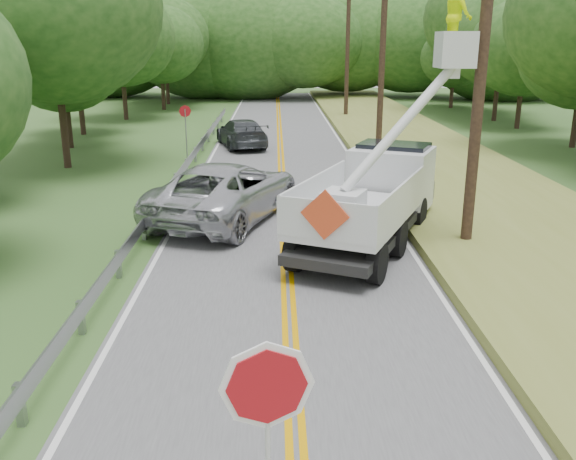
{
  "coord_description": "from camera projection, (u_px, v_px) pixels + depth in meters",
  "views": [
    {
      "loc": [
        -0.27,
        -7.0,
        5.53
      ],
      "look_at": [
        0.0,
        6.0,
        1.5
      ],
      "focal_mm": 38.14,
      "sensor_mm": 36.0,
      "label": 1
    }
  ],
  "objects": [
    {
      "name": "suv_darkgrey",
      "position": [
        241.0,
        133.0,
        33.12
      ],
      "size": [
        3.35,
        5.5,
        1.49
      ],
      "primitive_type": "imported",
      "rotation": [
        0.0,
        0.0,
        3.4
      ],
      "color": "#3B4044",
      "rests_on": "road"
    },
    {
      "name": "tall_grass_verge",
      "position": [
        482.0,
        199.0,
        21.79
      ],
      "size": [
        7.0,
        96.0,
        0.3
      ],
      "primitive_type": "cube",
      "color": "olive",
      "rests_on": "ground"
    },
    {
      "name": "bucket_truck",
      "position": [
        382.0,
        185.0,
        17.6
      ],
      "size": [
        5.06,
        7.43,
        6.94
      ],
      "color": "black",
      "rests_on": "road"
    },
    {
      "name": "treeline_left",
      "position": [
        84.0,
        38.0,
        32.38
      ],
      "size": [
        10.23,
        57.48,
        11.18
      ],
      "color": "#332319",
      "rests_on": "ground"
    },
    {
      "name": "road",
      "position": [
        283.0,
        203.0,
        21.69
      ],
      "size": [
        7.2,
        96.0,
        0.03
      ],
      "color": "#504F52",
      "rests_on": "ground"
    },
    {
      "name": "guardrail",
      "position": [
        173.0,
        183.0,
        22.32
      ],
      "size": [
        0.18,
        48.0,
        0.77
      ],
      "color": "gray",
      "rests_on": "ground"
    },
    {
      "name": "treeline_horizon",
      "position": [
        282.0,
        41.0,
        60.37
      ],
      "size": [
        57.57,
        15.49,
        12.05
      ],
      "color": "#1D4516",
      "rests_on": "ground"
    },
    {
      "name": "utility_poles",
      "position": [
        414.0,
        48.0,
        23.12
      ],
      "size": [
        1.6,
        43.3,
        10.0
      ],
      "color": "black",
      "rests_on": "ground"
    },
    {
      "name": "suv_silver",
      "position": [
        226.0,
        191.0,
        19.55
      ],
      "size": [
        5.17,
        7.29,
        1.84
      ],
      "primitive_type": "imported",
      "rotation": [
        0.0,
        0.0,
        2.79
      ],
      "color": "#B5B6BD",
      "rests_on": "road"
    },
    {
      "name": "stop_sign_permanent",
      "position": [
        186.0,
        124.0,
        28.75
      ],
      "size": [
        0.54,
        0.21,
        2.67
      ],
      "color": "gray",
      "rests_on": "ground"
    }
  ]
}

